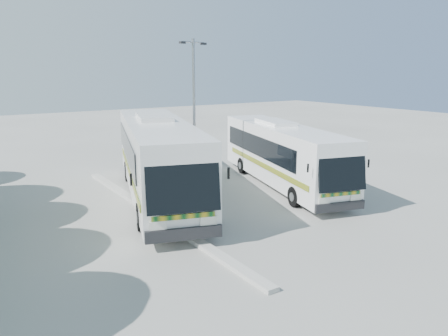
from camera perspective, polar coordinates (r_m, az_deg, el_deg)
ground at (r=18.23m, az=0.02°, el=-6.52°), size 100.00×100.00×0.00m
kerb_divider at (r=18.83m, az=-9.25°, el=-5.80°), size 0.40×16.00×0.15m
coach_main at (r=20.75m, az=-8.63°, el=1.48°), size 6.46×13.37×3.66m
coach_adjacent at (r=23.06m, az=7.61°, el=1.94°), size 5.18×11.56×3.15m
lamppost at (r=23.41m, az=-3.93°, el=8.23°), size 1.82×0.65×7.56m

